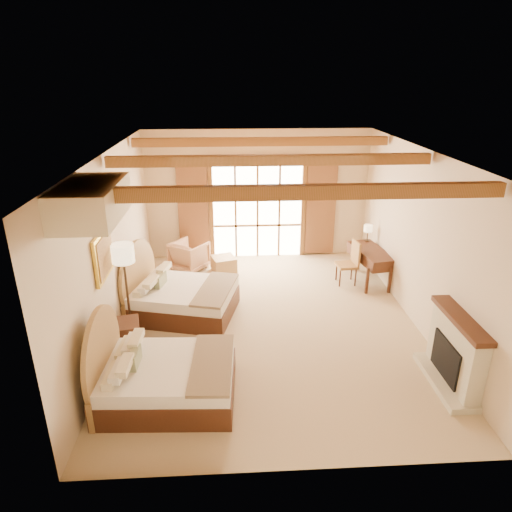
{
  "coord_description": "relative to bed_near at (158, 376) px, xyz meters",
  "views": [
    {
      "loc": [
        -0.7,
        -7.57,
        4.42
      ],
      "look_at": [
        -0.23,
        0.2,
        1.29
      ],
      "focal_mm": 32.0,
      "sensor_mm": 36.0,
      "label": 1
    }
  ],
  "objects": [
    {
      "name": "floor",
      "position": [
        1.78,
        2.07,
        -0.38
      ],
      "size": [
        7.0,
        7.0,
        0.0
      ],
      "primitive_type": "plane",
      "color": "tan",
      "rests_on": "ground"
    },
    {
      "name": "wall_back",
      "position": [
        1.78,
        5.57,
        1.22
      ],
      "size": [
        5.5,
        0.0,
        5.5
      ],
      "primitive_type": "plane",
      "rotation": [
        1.57,
        0.0,
        0.0
      ],
      "color": "beige",
      "rests_on": "ground"
    },
    {
      "name": "wall_left",
      "position": [
        -0.97,
        2.07,
        1.22
      ],
      "size": [
        0.0,
        7.0,
        7.0
      ],
      "primitive_type": "plane",
      "rotation": [
        1.57,
        0.0,
        1.57
      ],
      "color": "beige",
      "rests_on": "ground"
    },
    {
      "name": "wall_right",
      "position": [
        4.53,
        2.07,
        1.22
      ],
      "size": [
        0.0,
        7.0,
        7.0
      ],
      "primitive_type": "plane",
      "rotation": [
        1.57,
        0.0,
        -1.57
      ],
      "color": "beige",
      "rests_on": "ground"
    },
    {
      "name": "ceiling",
      "position": [
        1.78,
        2.07,
        2.82
      ],
      "size": [
        7.0,
        7.0,
        0.0
      ],
      "primitive_type": "plane",
      "rotation": [
        3.14,
        0.0,
        0.0
      ],
      "color": "#BB783B",
      "rests_on": "ground"
    },
    {
      "name": "ceiling_beams",
      "position": [
        1.78,
        2.07,
        2.7
      ],
      "size": [
        5.39,
        4.6,
        0.18
      ],
      "primitive_type": null,
      "color": "brown",
      "rests_on": "ceiling"
    },
    {
      "name": "french_doors",
      "position": [
        1.78,
        5.51,
        0.87
      ],
      "size": [
        3.95,
        0.08,
        2.6
      ],
      "color": "white",
      "rests_on": "ground"
    },
    {
      "name": "fireplace",
      "position": [
        4.38,
        0.07,
        0.13
      ],
      "size": [
        0.46,
        1.4,
        1.16
      ],
      "color": "beige",
      "rests_on": "ground"
    },
    {
      "name": "painting",
      "position": [
        -0.92,
        1.32,
        1.37
      ],
      "size": [
        0.06,
        0.95,
        0.75
      ],
      "color": "gold",
      "rests_on": "wall_left"
    },
    {
      "name": "canopy_valance",
      "position": [
        -0.62,
        0.07,
        2.57
      ],
      "size": [
        0.7,
        1.4,
        0.45
      ],
      "primitive_type": "cube",
      "color": "#FAF2C8",
      "rests_on": "ceiling"
    },
    {
      "name": "bed_near",
      "position": [
        0.0,
        0.0,
        0.0
      ],
      "size": [
        1.97,
        1.53,
        1.26
      ],
      "rotation": [
        0.0,
        0.0,
        -0.05
      ],
      "color": "#442518",
      "rests_on": "floor"
    },
    {
      "name": "bed_far",
      "position": [
        0.01,
        2.51,
        0.0
      ],
      "size": [
        2.26,
        1.88,
        1.27
      ],
      "rotation": [
        0.0,
        0.0,
        -0.24
      ],
      "color": "#442518",
      "rests_on": "floor"
    },
    {
      "name": "nightstand",
      "position": [
        -0.72,
        1.16,
        -0.07
      ],
      "size": [
        0.6,
        0.6,
        0.61
      ],
      "primitive_type": "cube",
      "rotation": [
        0.0,
        0.0,
        0.19
      ],
      "color": "#442518",
      "rests_on": "floor"
    },
    {
      "name": "floor_lamp",
      "position": [
        -0.72,
        1.69,
        1.13
      ],
      "size": [
        0.38,
        0.38,
        1.78
      ],
      "color": "#34261A",
      "rests_on": "floor"
    },
    {
      "name": "armchair",
      "position": [
        0.09,
        4.72,
        -0.03
      ],
      "size": [
        1.06,
        1.06,
        0.7
      ],
      "primitive_type": "imported",
      "rotation": [
        0.0,
        0.0,
        -3.77
      ],
      "color": "tan",
      "rests_on": "floor"
    },
    {
      "name": "ottoman",
      "position": [
        0.92,
        4.51,
        -0.19
      ],
      "size": [
        0.65,
        0.65,
        0.38
      ],
      "primitive_type": "cube",
      "rotation": [
        0.0,
        0.0,
        0.31
      ],
      "color": "#AB7D49",
      "rests_on": "floor"
    },
    {
      "name": "desk",
      "position": [
        4.24,
        3.82,
        0.02
      ],
      "size": [
        0.81,
        1.46,
        0.75
      ],
      "rotation": [
        0.0,
        0.0,
        0.17
      ],
      "color": "#442518",
      "rests_on": "floor"
    },
    {
      "name": "desk_chair",
      "position": [
        3.69,
        3.72,
        -0.07
      ],
      "size": [
        0.48,
        0.48,
        0.99
      ],
      "rotation": [
        0.0,
        0.0,
        0.12
      ],
      "color": "olive",
      "rests_on": "floor"
    },
    {
      "name": "desk_lamp",
      "position": [
        4.3,
        4.42,
        0.66
      ],
      "size": [
        0.2,
        0.2,
        0.39
      ],
      "color": "#34261A",
      "rests_on": "desk"
    }
  ]
}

